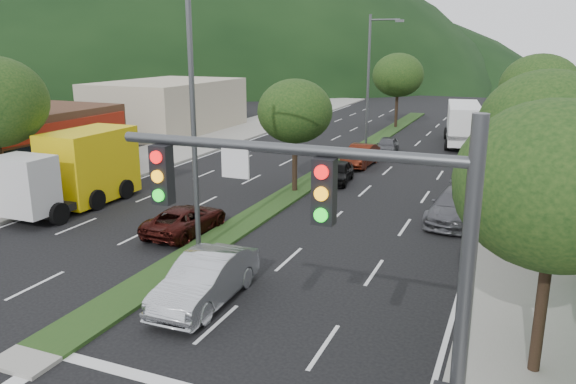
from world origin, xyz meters
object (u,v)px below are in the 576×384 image
at_px(streetlight_near, 198,110).
at_px(suv_maroon, 186,220).
at_px(traffic_signal, 363,258).
at_px(car_queue_e, 387,145).
at_px(tree_r_d, 540,88).
at_px(car_queue_b, 456,206).
at_px(tree_r_e, 537,82).
at_px(tree_r_a, 557,186).
at_px(car_queue_c, 361,155).
at_px(tree_med_far, 398,75).
at_px(motorhome, 463,123).
at_px(tree_r_c, 542,112).
at_px(car_queue_d, 475,139).
at_px(streetlight_mid, 371,75).
at_px(box_truck, 78,172).
at_px(sedan_silver, 205,279).
at_px(car_queue_a, 338,172).
at_px(tree_med_near, 295,111).
at_px(tree_r_b, 547,128).

distance_m(streetlight_near, suv_maroon, 5.65).
bearing_deg(traffic_signal, car_queue_e, 101.97).
bearing_deg(tree_r_d, car_queue_b, -103.01).
relative_size(tree_r_e, car_queue_e, 1.88).
distance_m(tree_r_a, suv_maroon, 15.51).
height_order(traffic_signal, car_queue_c, traffic_signal).
relative_size(tree_r_d, tree_med_far, 1.03).
xyz_separation_m(traffic_signal, car_queue_c, (-7.53, 27.54, -3.94)).
bearing_deg(streetlight_near, motorhome, 77.15).
bearing_deg(tree_r_c, car_queue_d, 104.36).
bearing_deg(streetlight_near, streetlight_mid, 90.00).
xyz_separation_m(suv_maroon, box_truck, (-7.25, 1.61, 1.14)).
bearing_deg(car_queue_d, suv_maroon, -115.01).
xyz_separation_m(tree_r_a, suv_maroon, (-13.75, 5.82, -4.21)).
bearing_deg(streetlight_mid, tree_r_a, -67.87).
bearing_deg(streetlight_mid, suv_maroon, -94.82).
distance_m(tree_med_far, streetlight_near, 36.01).
height_order(sedan_silver, box_truck, box_truck).
bearing_deg(traffic_signal, tree_r_c, 82.15).
distance_m(traffic_signal, car_queue_b, 17.97).
bearing_deg(car_queue_a, tree_med_far, 87.84).
xyz_separation_m(streetlight_near, streetlight_mid, (0.00, 25.00, 0.00)).
distance_m(streetlight_near, box_truck, 10.55).
bearing_deg(streetlight_near, tree_med_near, 91.18).
distance_m(traffic_signal, tree_r_c, 21.74).
relative_size(suv_maroon, car_queue_c, 1.03).
distance_m(suv_maroon, car_queue_a, 11.64).
xyz_separation_m(suv_maroon, car_queue_c, (3.25, 16.18, 0.10)).
xyz_separation_m(car_queue_e, motorhome, (4.71, 6.12, 1.11)).
relative_size(box_truck, motorhome, 0.87).
bearing_deg(tree_r_b, box_truck, -178.45).
distance_m(tree_r_d, tree_med_near, 16.99).
height_order(car_queue_c, box_truck, box_truck).
bearing_deg(tree_r_b, car_queue_d, 99.68).
xyz_separation_m(tree_r_a, tree_r_d, (0.00, 26.00, 0.36)).
bearing_deg(car_queue_e, motorhome, 47.55).
bearing_deg(tree_med_near, car_queue_c, 79.38).
xyz_separation_m(tree_r_b, sedan_silver, (-9.52, -7.62, -4.26)).
relative_size(streetlight_near, box_truck, 1.33).
height_order(tree_med_far, car_queue_d, tree_med_far).
height_order(tree_r_a, sedan_silver, tree_r_a).
distance_m(tree_r_e, box_truck, 35.60).
distance_m(car_queue_d, car_queue_e, 7.64).
bearing_deg(streetlight_mid, car_queue_d, 21.29).
bearing_deg(tree_r_d, streetlight_mid, 165.73).
bearing_deg(streetlight_mid, tree_r_c, -47.78).
relative_size(streetlight_mid, motorhome, 1.15).
xyz_separation_m(tree_med_near, streetlight_mid, (0.21, 15.00, 1.16)).
xyz_separation_m(tree_med_far, box_truck, (-9.00, -32.57, -3.26)).
bearing_deg(tree_r_c, car_queue_a, 174.56).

